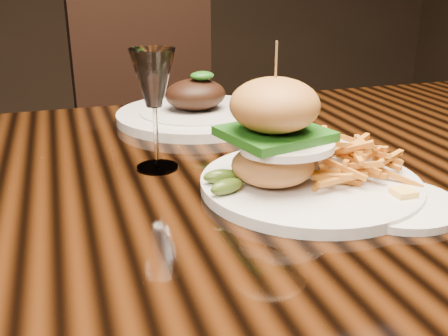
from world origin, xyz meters
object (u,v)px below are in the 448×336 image
object	(u,v)px
chair_far	(158,134)
burger_plate	(304,155)
dining_table	(233,212)
far_dish	(196,111)
wine_glass	(153,82)

from	to	relation	value
chair_far	burger_plate	bearing A→B (deg)	-96.48
dining_table	chair_far	bearing A→B (deg)	87.04
dining_table	chair_far	xyz separation A→B (m)	(0.05, 0.89, -0.13)
far_dish	chair_far	size ratio (longest dim) A/B	0.33
dining_table	wine_glass	xyz separation A→B (m)	(-0.11, 0.03, 0.21)
far_dish	wine_glass	bearing A→B (deg)	-116.92
dining_table	burger_plate	bearing A→B (deg)	-60.48
dining_table	far_dish	xyz separation A→B (m)	(0.01, 0.28, 0.10)
far_dish	chair_far	world-z (taller)	chair_far
burger_plate	chair_far	size ratio (longest dim) A/B	0.32
far_dish	chair_far	bearing A→B (deg)	87.06
far_dish	burger_plate	bearing A→B (deg)	-82.92
wine_glass	burger_plate	bearing A→B (deg)	-39.00
wine_glass	far_dish	bearing A→B (deg)	63.08
dining_table	chair_far	world-z (taller)	chair_far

